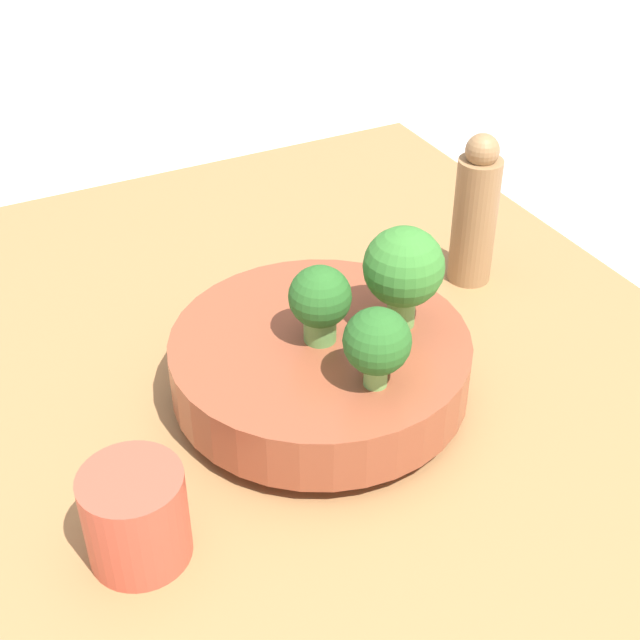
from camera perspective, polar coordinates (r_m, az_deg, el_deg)
ground_plane at (r=0.80m, az=0.67°, el=-8.83°), size 6.00×6.00×0.00m
table at (r=0.78m, az=0.68°, el=-7.86°), size 1.07×0.78×0.04m
bowl at (r=0.78m, az=0.00°, el=-2.82°), size 0.26×0.26×0.06m
broccoli_floret_center at (r=0.74m, az=0.00°, el=1.27°), size 0.05×0.05×0.07m
broccoli_floret_front at (r=0.75m, az=5.37°, el=3.26°), size 0.07×0.07×0.09m
broccoli_floret_left at (r=0.69m, az=3.67°, el=-1.47°), size 0.05×0.05×0.07m
cup at (r=0.66m, az=-11.71°, el=-12.19°), size 0.08×0.08×0.08m
pepper_mill at (r=0.93m, az=9.91°, el=6.77°), size 0.05×0.05×0.16m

